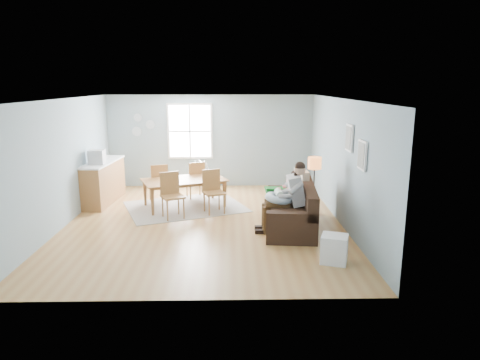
{
  "coord_description": "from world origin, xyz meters",
  "views": [
    {
      "loc": [
        0.6,
        -9.07,
        3.01
      ],
      "look_at": [
        0.79,
        -0.17,
        1.0
      ],
      "focal_mm": 32.0,
      "sensor_mm": 36.0,
      "label": 1
    }
  ],
  "objects_px": {
    "baby_swing": "(201,177)",
    "toddler": "(289,188)",
    "chair_nw": "(159,180)",
    "monitor": "(97,157)",
    "sofa": "(293,212)",
    "floor_lamp": "(314,169)",
    "storage_cube": "(334,249)",
    "chair_ne": "(196,177)",
    "chair_sw": "(171,192)",
    "dining_table": "(185,193)",
    "chair_se": "(213,188)",
    "father": "(287,195)",
    "counter": "(103,182)"
  },
  "relations": [
    {
      "from": "chair_nw",
      "to": "counter",
      "type": "distance_m",
      "value": 1.44
    },
    {
      "from": "chair_nw",
      "to": "monitor",
      "type": "relative_size",
      "value": 2.66
    },
    {
      "from": "chair_sw",
      "to": "floor_lamp",
      "type": "bearing_deg",
      "value": -6.34
    },
    {
      "from": "chair_ne",
      "to": "counter",
      "type": "distance_m",
      "value": 2.38
    },
    {
      "from": "chair_se",
      "to": "counter",
      "type": "bearing_deg",
      "value": 161.49
    },
    {
      "from": "dining_table",
      "to": "monitor",
      "type": "xyz_separation_m",
      "value": [
        -2.16,
        0.14,
        0.9
      ]
    },
    {
      "from": "floor_lamp",
      "to": "baby_swing",
      "type": "bearing_deg",
      "value": 131.7
    },
    {
      "from": "father",
      "to": "chair_nw",
      "type": "height_order",
      "value": "father"
    },
    {
      "from": "dining_table",
      "to": "chair_sw",
      "type": "xyz_separation_m",
      "value": [
        -0.22,
        -0.81,
        0.25
      ]
    },
    {
      "from": "father",
      "to": "counter",
      "type": "bearing_deg",
      "value": 151.92
    },
    {
      "from": "floor_lamp",
      "to": "storage_cube",
      "type": "bearing_deg",
      "value": -91.74
    },
    {
      "from": "toddler",
      "to": "dining_table",
      "type": "height_order",
      "value": "toddler"
    },
    {
      "from": "father",
      "to": "chair_ne",
      "type": "height_order",
      "value": "father"
    },
    {
      "from": "counter",
      "to": "baby_swing",
      "type": "distance_m",
      "value": 2.78
    },
    {
      "from": "toddler",
      "to": "baby_swing",
      "type": "distance_m",
      "value": 3.87
    },
    {
      "from": "chair_nw",
      "to": "chair_ne",
      "type": "relative_size",
      "value": 1.01
    },
    {
      "from": "chair_se",
      "to": "toddler",
      "type": "bearing_deg",
      "value": -27.07
    },
    {
      "from": "sofa",
      "to": "chair_nw",
      "type": "xyz_separation_m",
      "value": [
        -3.19,
        2.0,
        0.25
      ]
    },
    {
      "from": "counter",
      "to": "monitor",
      "type": "relative_size",
      "value": 5.16
    },
    {
      "from": "sofa",
      "to": "counter",
      "type": "xyz_separation_m",
      "value": [
        -4.63,
        2.06,
        0.22
      ]
    },
    {
      "from": "monitor",
      "to": "baby_swing",
      "type": "xyz_separation_m",
      "value": [
        2.43,
        1.73,
        -0.88
      ]
    },
    {
      "from": "storage_cube",
      "to": "counter",
      "type": "height_order",
      "value": "counter"
    },
    {
      "from": "counter",
      "to": "floor_lamp",
      "type": "bearing_deg",
      "value": -18.14
    },
    {
      "from": "dining_table",
      "to": "monitor",
      "type": "distance_m",
      "value": 2.35
    },
    {
      "from": "floor_lamp",
      "to": "chair_se",
      "type": "relative_size",
      "value": 1.41
    },
    {
      "from": "sofa",
      "to": "monitor",
      "type": "relative_size",
      "value": 6.29
    },
    {
      "from": "storage_cube",
      "to": "chair_sw",
      "type": "height_order",
      "value": "chair_sw"
    },
    {
      "from": "chair_sw",
      "to": "monitor",
      "type": "height_order",
      "value": "monitor"
    },
    {
      "from": "dining_table",
      "to": "chair_nw",
      "type": "height_order",
      "value": "chair_nw"
    },
    {
      "from": "sofa",
      "to": "floor_lamp",
      "type": "height_order",
      "value": "floor_lamp"
    },
    {
      "from": "chair_ne",
      "to": "baby_swing",
      "type": "height_order",
      "value": "chair_ne"
    },
    {
      "from": "floor_lamp",
      "to": "storage_cube",
      "type": "xyz_separation_m",
      "value": [
        -0.07,
        -2.28,
        -0.95
      ]
    },
    {
      "from": "chair_sw",
      "to": "chair_ne",
      "type": "distance_m",
      "value": 1.69
    },
    {
      "from": "sofa",
      "to": "father",
      "type": "xyz_separation_m",
      "value": [
        -0.18,
        -0.31,
        0.46
      ]
    },
    {
      "from": "storage_cube",
      "to": "chair_ne",
      "type": "relative_size",
      "value": 0.54
    },
    {
      "from": "chair_se",
      "to": "baby_swing",
      "type": "distance_m",
      "value": 2.37
    },
    {
      "from": "baby_swing",
      "to": "toddler",
      "type": "bearing_deg",
      "value": -56.02
    },
    {
      "from": "chair_se",
      "to": "chair_nw",
      "type": "distance_m",
      "value": 1.68
    },
    {
      "from": "chair_sw",
      "to": "chair_nw",
      "type": "bearing_deg",
      "value": 111.26
    },
    {
      "from": "toddler",
      "to": "monitor",
      "type": "height_order",
      "value": "monitor"
    },
    {
      "from": "baby_swing",
      "to": "dining_table",
      "type": "bearing_deg",
      "value": -98.07
    },
    {
      "from": "father",
      "to": "toddler",
      "type": "xyz_separation_m",
      "value": [
        0.12,
        0.55,
        0.0
      ]
    },
    {
      "from": "father",
      "to": "monitor",
      "type": "height_order",
      "value": "father"
    },
    {
      "from": "chair_sw",
      "to": "counter",
      "type": "xyz_separation_m",
      "value": [
        -1.93,
        1.32,
        -0.06
      ]
    },
    {
      "from": "storage_cube",
      "to": "sofa",
      "type": "bearing_deg",
      "value": 102.71
    },
    {
      "from": "father",
      "to": "floor_lamp",
      "type": "bearing_deg",
      "value": 45.89
    },
    {
      "from": "father",
      "to": "chair_ne",
      "type": "distance_m",
      "value": 3.4
    },
    {
      "from": "chair_se",
      "to": "sofa",
      "type": "bearing_deg",
      "value": -31.97
    },
    {
      "from": "chair_nw",
      "to": "monitor",
      "type": "height_order",
      "value": "monitor"
    },
    {
      "from": "chair_se",
      "to": "chair_ne",
      "type": "height_order",
      "value": "chair_se"
    }
  ]
}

